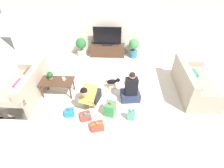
{
  "coord_description": "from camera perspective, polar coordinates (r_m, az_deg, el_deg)",
  "views": [
    {
      "loc": [
        0.25,
        -3.94,
        3.33
      ],
      "look_at": [
        0.05,
        -0.13,
        0.45
      ],
      "focal_mm": 28.0,
      "sensor_mm": 36.0,
      "label": 1
    }
  ],
  "objects": [
    {
      "name": "sofa_left",
      "position": [
        5.47,
        -26.5,
        -1.14
      ],
      "size": [
        0.91,
        1.81,
        0.83
      ],
      "rotation": [
        0.0,
        0.0,
        -1.57
      ],
      "color": "tan",
      "rests_on": "ground_plane"
    },
    {
      "name": "tv",
      "position": [
        6.81,
        -1.57,
        15.08
      ],
      "size": [
        1.05,
        0.2,
        0.7
      ],
      "color": "black",
      "rests_on": "tv_console"
    },
    {
      "name": "gift_box_b",
      "position": [
        4.21,
        -4.83,
        -13.52
      ],
      "size": [
        0.34,
        0.29,
        0.23
      ],
      "rotation": [
        0.0,
        0.0,
        0.29
      ],
      "color": "red",
      "rests_on": "ground_plane"
    },
    {
      "name": "coffee_table",
      "position": [
        5.14,
        -17.51,
        0.47
      ],
      "size": [
        0.93,
        0.51,
        0.46
      ],
      "color": "#472D1E",
      "rests_on": "ground_plane"
    },
    {
      "name": "tv_console",
      "position": [
        7.03,
        -1.49,
        10.96
      ],
      "size": [
        1.34,
        0.4,
        0.47
      ],
      "color": "#472D1E",
      "rests_on": "ground_plane"
    },
    {
      "name": "mug",
      "position": [
        5.05,
        -15.48,
        1.66
      ],
      "size": [
        0.12,
        0.08,
        0.09
      ],
      "color": "silver",
      "rests_on": "coffee_table"
    },
    {
      "name": "person_kneeling",
      "position": [
        4.6,
        -7.16,
        -3.58
      ],
      "size": [
        0.52,
        0.84,
        0.8
      ],
      "rotation": [
        0.0,
        0.0,
        -0.28
      ],
      "color": "#23232D",
      "rests_on": "ground_plane"
    },
    {
      "name": "ground_plane",
      "position": [
        5.16,
        -0.51,
        -3.07
      ],
      "size": [
        16.0,
        16.0,
        0.0
      ],
      "primitive_type": "plane",
      "color": "beige"
    },
    {
      "name": "gift_bag_a",
      "position": [
        4.35,
        6.25,
        -10.01
      ],
      "size": [
        0.19,
        0.13,
        0.32
      ],
      "rotation": [
        0.0,
        0.0,
        -0.1
      ],
      "color": "#4CA384",
      "rests_on": "ground_plane"
    },
    {
      "name": "gift_box_a",
      "position": [
        4.48,
        -8.68,
        -10.3
      ],
      "size": [
        0.34,
        0.34,
        0.18
      ],
      "rotation": [
        0.0,
        0.0,
        0.36
      ],
      "color": "red",
      "rests_on": "ground_plane"
    },
    {
      "name": "wall_back",
      "position": [
        6.88,
        0.82,
        19.93
      ],
      "size": [
        8.4,
        0.06,
        2.6
      ],
      "color": "beige",
      "rests_on": "ground_plane"
    },
    {
      "name": "dog",
      "position": [
        5.24,
        0.4,
        0.82
      ],
      "size": [
        0.48,
        0.19,
        0.33
      ],
      "rotation": [
        0.0,
        0.0,
        1.76
      ],
      "color": "black",
      "rests_on": "ground_plane"
    },
    {
      "name": "person_sitting",
      "position": [
        4.78,
        6.15,
        -2.06
      ],
      "size": [
        0.57,
        0.53,
        0.93
      ],
      "rotation": [
        0.0,
        0.0,
        3.29
      ],
      "color": "#283351",
      "rests_on": "ground_plane"
    },
    {
      "name": "potted_plant_back_right",
      "position": [
        6.92,
        7.09,
        11.76
      ],
      "size": [
        0.38,
        0.38,
        0.74
      ],
      "color": "#336B84",
      "rests_on": "ground_plane"
    },
    {
      "name": "tabletop_plant",
      "position": [
        5.18,
        -19.59,
        2.76
      ],
      "size": [
        0.17,
        0.17,
        0.22
      ],
      "color": "#A36042",
      "rests_on": "coffee_table"
    },
    {
      "name": "sofa_right",
      "position": [
        5.56,
        24.97,
        -0.0
      ],
      "size": [
        0.91,
        1.81,
        0.83
      ],
      "rotation": [
        0.0,
        0.0,
        1.57
      ],
      "color": "tan",
      "rests_on": "ground_plane"
    },
    {
      "name": "gift_box_d",
      "position": [
        4.59,
        -13.72,
        -9.0
      ],
      "size": [
        0.24,
        0.21,
        0.24
      ],
      "rotation": [
        0.0,
        0.0,
        0.13
      ],
      "color": "teal",
      "rests_on": "ground_plane"
    },
    {
      "name": "gift_box_c",
      "position": [
        4.44,
        -0.61,
        -8.05
      ],
      "size": [
        0.3,
        0.33,
        0.42
      ],
      "rotation": [
        0.0,
        0.0,
        -0.24
      ],
      "color": "#2D934C",
      "rests_on": "ground_plane"
    },
    {
      "name": "potted_plant_back_left",
      "position": [
        7.07,
        -10.0,
        12.02
      ],
      "size": [
        0.4,
        0.4,
        0.72
      ],
      "color": "beige",
      "rests_on": "ground_plane"
    }
  ]
}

